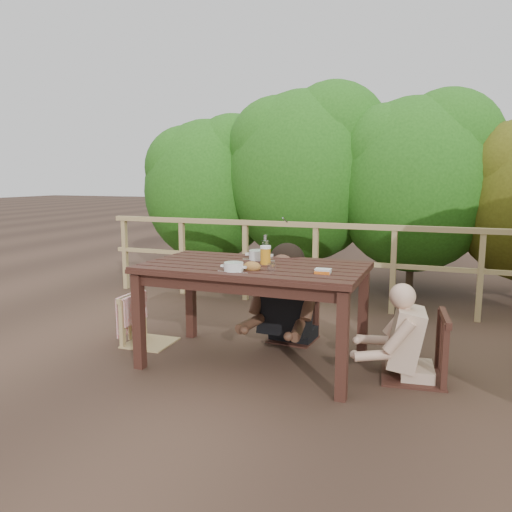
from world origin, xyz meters
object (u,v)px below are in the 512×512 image
(beer_glass, at_px, (265,256))
(soup_near, at_px, (234,268))
(woman, at_px, (294,265))
(bottle, at_px, (265,249))
(tumbler, at_px, (271,268))
(diner_right, at_px, (420,301))
(chair_left, at_px, (149,299))
(soup_far, at_px, (259,256))
(table, at_px, (254,315))
(chair_right, at_px, (416,316))
(butter_tub, at_px, (323,272))
(bread_roll, at_px, (252,267))
(chair_far, at_px, (293,297))

(beer_glass, bearing_deg, soup_near, -108.71)
(woman, height_order, bottle, woman)
(beer_glass, distance_m, tumbler, 0.29)
(diner_right, distance_m, tumbler, 1.16)
(diner_right, relative_size, bottle, 4.94)
(chair_left, xyz_separation_m, soup_far, (1.04, 0.12, 0.44))
(soup_near, bearing_deg, bottle, 79.01)
(table, bearing_deg, bottle, 67.68)
(chair_right, bearing_deg, butter_tub, -69.39)
(soup_far, xyz_separation_m, bread_roll, (0.12, -0.46, -0.01))
(table, height_order, bottle, bottle)
(chair_right, height_order, bottle, bottle)
(bread_roll, distance_m, beer_glass, 0.27)
(chair_far, bearing_deg, tumbler, -79.76)
(table, bearing_deg, diner_right, 7.38)
(chair_far, bearing_deg, bread_roll, -88.91)
(woman, distance_m, beer_glass, 0.71)
(table, bearing_deg, chair_far, 79.71)
(chair_left, relative_size, beer_glass, 5.14)
(chair_far, height_order, butter_tub, butter_tub)
(chair_left, height_order, diner_right, diner_right)
(woman, xyz_separation_m, bread_roll, (-0.05, -0.95, 0.14))
(table, relative_size, soup_near, 7.20)
(woman, bearing_deg, butter_tub, 122.82)
(table, distance_m, chair_left, 1.09)
(woman, bearing_deg, bottle, 86.96)
(beer_glass, height_order, tumbler, beer_glass)
(table, relative_size, beer_glass, 10.60)
(diner_right, bearing_deg, soup_near, 103.30)
(soup_far, xyz_separation_m, bottle, (0.09, -0.10, 0.07))
(chair_left, bearing_deg, beer_glass, -95.84)
(bread_roll, height_order, tumbler, bread_roll)
(diner_right, relative_size, soup_far, 4.15)
(chair_far, distance_m, diner_right, 1.29)
(beer_glass, bearing_deg, tumbler, -61.04)
(butter_tub, bearing_deg, bread_roll, -177.55)
(table, distance_m, chair_far, 0.71)
(soup_near, bearing_deg, chair_far, 81.00)
(woman, xyz_separation_m, soup_near, (-0.16, -1.04, 0.14))
(chair_far, distance_m, soup_far, 0.68)
(chair_far, xyz_separation_m, bread_roll, (-0.05, -0.93, 0.45))
(chair_right, distance_m, diner_right, 0.12)
(beer_glass, bearing_deg, chair_far, 86.57)
(soup_near, bearing_deg, table, 83.79)
(table, xyz_separation_m, butter_tub, (0.61, -0.17, 0.44))
(bread_roll, bearing_deg, soup_near, -141.06)
(chair_left, bearing_deg, woman, -65.53)
(bread_roll, bearing_deg, bottle, 93.95)
(table, bearing_deg, beer_glass, 23.19)
(tumbler, bearing_deg, diner_right, 19.53)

